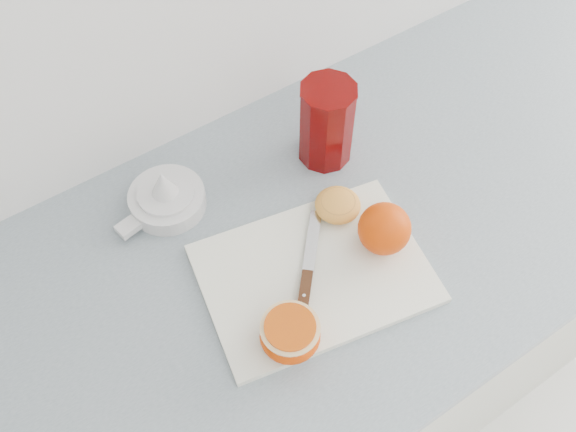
{
  "coord_description": "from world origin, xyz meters",
  "views": [
    {
      "loc": [
        -0.39,
        1.27,
        1.74
      ],
      "look_at": [
        -0.09,
        1.71,
        0.96
      ],
      "focal_mm": 40.0,
      "sensor_mm": 36.0,
      "label": 1
    }
  ],
  "objects_px": {
    "counter": "(311,345)",
    "cutting_board": "(314,273)",
    "half_orange": "(290,334)",
    "citrus_juicer": "(166,198)",
    "red_tumbler": "(326,126)"
  },
  "relations": [
    {
      "from": "counter",
      "to": "red_tumbler",
      "type": "bearing_deg",
      "value": 52.02
    },
    {
      "from": "counter",
      "to": "half_orange",
      "type": "xyz_separation_m",
      "value": [
        -0.14,
        -0.13,
        0.48
      ]
    },
    {
      "from": "counter",
      "to": "red_tumbler",
      "type": "distance_m",
      "value": 0.54
    },
    {
      "from": "counter",
      "to": "citrus_juicer",
      "type": "relative_size",
      "value": 16.86
    },
    {
      "from": "half_orange",
      "to": "red_tumbler",
      "type": "distance_m",
      "value": 0.36
    },
    {
      "from": "counter",
      "to": "cutting_board",
      "type": "height_order",
      "value": "cutting_board"
    },
    {
      "from": "cutting_board",
      "to": "red_tumbler",
      "type": "xyz_separation_m",
      "value": [
        0.15,
        0.19,
        0.06
      ]
    },
    {
      "from": "counter",
      "to": "cutting_board",
      "type": "relative_size",
      "value": 7.93
    },
    {
      "from": "counter",
      "to": "cutting_board",
      "type": "distance_m",
      "value": 0.46
    },
    {
      "from": "half_orange",
      "to": "red_tumbler",
      "type": "relative_size",
      "value": 0.55
    },
    {
      "from": "half_orange",
      "to": "citrus_juicer",
      "type": "xyz_separation_m",
      "value": [
        -0.03,
        0.31,
        -0.02
      ]
    },
    {
      "from": "counter",
      "to": "half_orange",
      "type": "relative_size",
      "value": 31.37
    },
    {
      "from": "cutting_board",
      "to": "red_tumbler",
      "type": "distance_m",
      "value": 0.25
    },
    {
      "from": "counter",
      "to": "red_tumbler",
      "type": "xyz_separation_m",
      "value": [
        0.1,
        0.13,
        0.51
      ]
    },
    {
      "from": "half_orange",
      "to": "cutting_board",
      "type": "bearing_deg",
      "value": 38.35
    }
  ]
}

